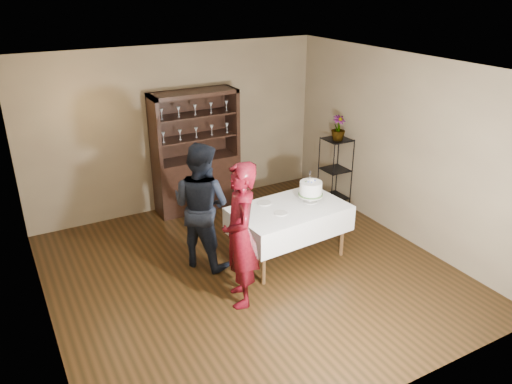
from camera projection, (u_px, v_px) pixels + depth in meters
floor at (250, 272)px, 6.69m from camera, size 5.00×5.00×0.00m
ceiling at (249, 68)px, 5.62m from camera, size 5.00×5.00×0.00m
back_wall at (177, 129)px, 8.16m from camera, size 5.00×0.02×2.70m
wall_left at (33, 224)px, 5.04m from camera, size 0.02×5.00×2.70m
wall_right at (401, 148)px, 7.27m from camera, size 0.02×5.00×2.70m
china_hutch at (197, 171)px, 8.32m from camera, size 1.40×0.48×2.00m
plant_etagere at (335, 170)px, 8.41m from camera, size 0.42×0.42×1.20m
cake_table at (289, 219)px, 6.82m from camera, size 1.61×1.06×0.77m
woman at (240, 235)px, 5.77m from camera, size 0.60×0.75×1.79m
man at (201, 206)px, 6.59m from camera, size 1.01×1.06×1.73m
cake at (311, 189)px, 6.84m from camera, size 0.37×0.37×0.47m
plate_near at (281, 213)px, 6.57m from camera, size 0.23×0.23×0.01m
plate_far at (264, 203)px, 6.86m from camera, size 0.25×0.25×0.01m
potted_plant at (338, 128)px, 8.06m from camera, size 0.23×0.23×0.41m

